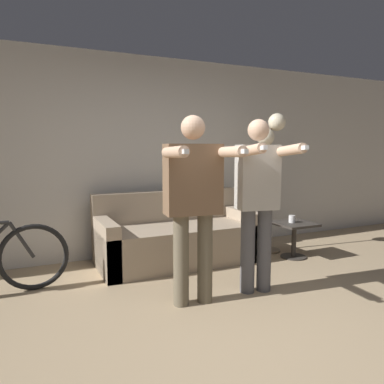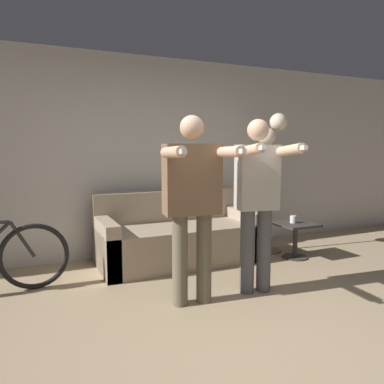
{
  "view_description": "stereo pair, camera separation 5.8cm",
  "coord_description": "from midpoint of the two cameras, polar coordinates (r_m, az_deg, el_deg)",
  "views": [
    {
      "loc": [
        -1.52,
        -2.28,
        1.42
      ],
      "look_at": [
        0.15,
        1.29,
        0.95
      ],
      "focal_mm": 35.0,
      "sensor_mm": 36.0,
      "label": 1
    },
    {
      "loc": [
        -1.46,
        -2.31,
        1.42
      ],
      "look_at": [
        0.15,
        1.29,
        0.95
      ],
      "focal_mm": 35.0,
      "sensor_mm": 36.0,
      "label": 2
    }
  ],
  "objects": [
    {
      "name": "cup",
      "position": [
        4.99,
        15.49,
        -4.02
      ],
      "size": [
        0.08,
        0.08,
        0.09
      ],
      "color": "white",
      "rests_on": "side_table"
    },
    {
      "name": "person_right",
      "position": [
        3.64,
        10.41,
        -0.47
      ],
      "size": [
        0.55,
        0.73,
        1.69
      ],
      "rotation": [
        0.0,
        0.0,
        -0.19
      ],
      "color": "#56565B",
      "rests_on": "ground_plane"
    },
    {
      "name": "side_table",
      "position": [
        5.03,
        15.81,
        -5.98
      ],
      "size": [
        0.47,
        0.47,
        0.46
      ],
      "color": "#38332D",
      "rests_on": "ground_plane"
    },
    {
      "name": "wall_back",
      "position": [
        5.02,
        -6.93,
        5.35
      ],
      "size": [
        10.0,
        0.05,
        2.6
      ],
      "color": "beige",
      "rests_on": "ground_plane"
    },
    {
      "name": "floor_lamp",
      "position": [
        5.16,
        12.46,
        7.45
      ],
      "size": [
        0.42,
        0.33,
        1.88
      ],
      "color": "#756047",
      "rests_on": "ground_plane"
    },
    {
      "name": "person_left",
      "position": [
        3.3,
        0.58,
        -0.58
      ],
      "size": [
        0.62,
        0.72,
        1.7
      ],
      "rotation": [
        0.0,
        0.0,
        -0.11
      ],
      "color": "#6B604C",
      "rests_on": "ground_plane"
    },
    {
      "name": "cat",
      "position": [
        5.12,
        2.66,
        1.46
      ],
      "size": [
        0.47,
        0.12,
        0.19
      ],
      "color": "tan",
      "rests_on": "couch"
    },
    {
      "name": "couch",
      "position": [
        4.7,
        -1.77,
        -7.17
      ],
      "size": [
        1.96,
        0.87,
        0.86
      ],
      "color": "tan",
      "rests_on": "ground_plane"
    },
    {
      "name": "ground_plane",
      "position": [
        3.08,
        8.34,
        -20.72
      ],
      "size": [
        16.0,
        16.0,
        0.0
      ],
      "primitive_type": "plane",
      "color": "tan"
    }
  ]
}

